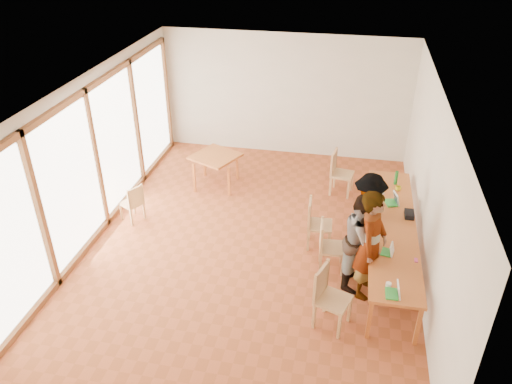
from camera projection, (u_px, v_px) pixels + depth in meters
ground at (252, 241)px, 9.46m from camera, size 8.00×8.00×0.00m
wall_back at (285, 96)px, 12.09m from camera, size 6.00×0.10×3.00m
wall_front at (175, 343)px, 5.31m from camera, size 6.00×0.10×3.00m
wall_right at (430, 188)px, 8.19m from camera, size 0.10×8.00×3.00m
window_wall at (95, 156)px, 9.20m from camera, size 0.10×8.00×3.00m
ceiling at (251, 87)px, 7.93m from camera, size 6.00×8.00×0.04m
communal_table at (392, 228)px, 8.61m from camera, size 0.80×4.00×0.75m
side_table at (216, 159)px, 10.99m from camera, size 0.90×0.90×0.75m
chair_near at (327, 291)px, 7.34m from camera, size 0.60×0.60×0.54m
chair_mid at (327, 241)px, 8.47m from camera, size 0.47×0.47×0.50m
chair_far at (315, 219)px, 9.06m from camera, size 0.46×0.46×0.51m
chair_empty at (338, 168)px, 10.75m from camera, size 0.52×0.52×0.52m
chair_spare at (134, 200)px, 9.81m from camera, size 0.51×0.51×0.43m
person_near at (371, 245)px, 7.77m from camera, size 0.62×0.78×1.89m
person_mid at (362, 241)px, 8.03m from camera, size 0.80×0.94×1.68m
person_far at (368, 213)px, 8.86m from camera, size 0.70×1.07×1.55m
laptop_near at (395, 292)px, 7.04m from camera, size 0.22×0.25×0.21m
laptop_mid at (389, 251)px, 7.87m from camera, size 0.23×0.25×0.18m
laptop_far at (393, 201)px, 9.17m from camera, size 0.29×0.31×0.22m
yellow_mug at (398, 188)px, 9.60m from camera, size 0.13×0.13×0.09m
green_bottle at (396, 178)px, 9.76m from camera, size 0.07×0.07×0.28m
clear_glass at (383, 191)px, 9.50m from camera, size 0.07×0.07×0.09m
condiment_cup at (389, 285)px, 7.21m from camera, size 0.08×0.08×0.06m
pink_phone at (416, 260)px, 7.74m from camera, size 0.05×0.10×0.01m
black_pouch at (409, 214)px, 8.80m from camera, size 0.16×0.26×0.09m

